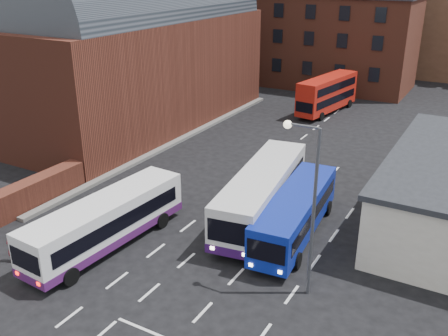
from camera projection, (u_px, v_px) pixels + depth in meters
The scene contains 12 objects.
ground at pixel (128, 272), 25.40m from camera, with size 180.00×180.00×0.00m, color black.
railway_station at pixel (138, 44), 46.50m from camera, with size 12.00×28.00×16.00m.
forecourt_wall at pixel (20, 199), 31.32m from camera, with size 1.20×10.00×1.80m, color #602B1E.
brick_terrace at pixel (323, 42), 63.12m from camera, with size 22.00×10.00×11.00m, color brown.
castle_keep at pixel (446, 27), 73.58m from camera, with size 22.00×22.00×12.00m, color brown.
bus_white_outbound at pixel (106, 219), 27.21m from camera, with size 3.13×10.40×2.80m.
bus_white_inbound at pixel (262, 191), 30.21m from camera, with size 4.19×11.70×3.12m.
bus_blue at pixel (296, 211), 28.23m from camera, with size 3.11×9.96×2.67m.
bus_red_double at pixel (327, 94), 52.18m from camera, with size 3.60×9.65×3.77m.
street_lamp at pixel (308, 196), 22.04m from camera, with size 1.71×0.37×8.37m.
pedestrian_red at pixel (12, 248), 26.08m from camera, with size 0.58×0.38×1.58m, color maroon.
pedestrian_beige at pixel (29, 247), 25.96m from camera, with size 0.86×0.67×1.77m, color tan.
Camera 1 is at (14.87, -16.29, 14.54)m, focal length 40.00 mm.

